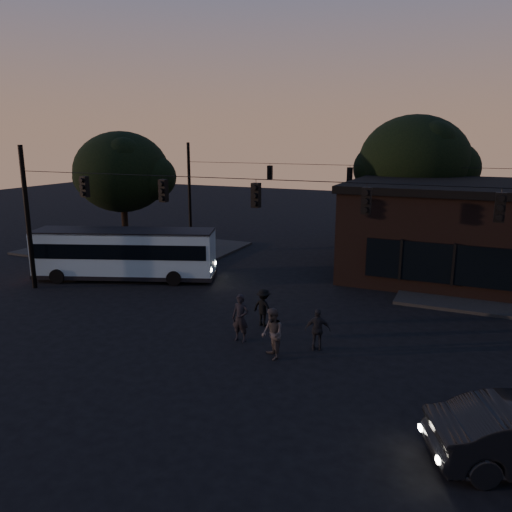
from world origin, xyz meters
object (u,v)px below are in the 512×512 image
at_px(pedestrian_b, 272,334).
at_px(pedestrian_c, 318,330).
at_px(pedestrian_a, 241,318).
at_px(pedestrian_d, 264,307).
at_px(building, 488,231).
at_px(bus, 125,252).

bearing_deg(pedestrian_b, pedestrian_c, 96.69).
distance_m(pedestrian_a, pedestrian_c, 3.06).
bearing_deg(pedestrian_d, pedestrian_a, 100.19).
height_order(pedestrian_a, pedestrian_c, pedestrian_a).
bearing_deg(pedestrian_c, pedestrian_a, -10.56).
height_order(pedestrian_c, pedestrian_d, pedestrian_c).
height_order(pedestrian_a, pedestrian_d, pedestrian_a).
height_order(building, bus, building).
relative_size(pedestrian_b, pedestrian_c, 1.16).
xyz_separation_m(pedestrian_a, pedestrian_b, (1.74, -0.97, -0.01)).
xyz_separation_m(building, bus, (-18.60, -8.60, -1.11)).
distance_m(bus, pedestrian_b, 13.20).
xyz_separation_m(bus, pedestrian_a, (9.82, -5.37, -0.64)).
distance_m(building, pedestrian_d, 14.94).
relative_size(pedestrian_b, pedestrian_d, 1.16).
height_order(bus, pedestrian_a, bus).
relative_size(pedestrian_a, pedestrian_d, 1.17).
xyz_separation_m(building, pedestrian_a, (-8.78, -13.97, -1.75)).
bearing_deg(pedestrian_c, pedestrian_d, -45.78).
relative_size(bus, pedestrian_d, 6.33).
height_order(building, pedestrian_c, building).
bearing_deg(pedestrian_c, bus, -39.07).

